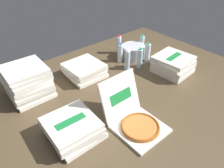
# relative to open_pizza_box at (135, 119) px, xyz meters

# --- Properties ---
(ground_plane) EXTENTS (3.20, 2.40, 0.02)m
(ground_plane) POSITION_rel_open_pizza_box_xyz_m (0.17, 0.33, -0.08)
(ground_plane) COLOR #4C3D28
(open_pizza_box) EXTENTS (0.38, 0.51, 0.38)m
(open_pizza_box) POSITION_rel_open_pizza_box_xyz_m (0.00, 0.00, 0.00)
(open_pizza_box) COLOR silver
(open_pizza_box) RESTS_ON ground_plane
(pizza_stack_right_near) EXTENTS (0.41, 0.41, 0.16)m
(pizza_stack_right_near) POSITION_rel_open_pizza_box_xyz_m (-0.45, 0.23, 0.01)
(pizza_stack_right_near) COLOR silver
(pizza_stack_right_near) RESTS_ON ground_plane
(pizza_stack_left_near) EXTENTS (0.41, 0.43, 0.20)m
(pizza_stack_left_near) POSITION_rel_open_pizza_box_xyz_m (0.95, 0.32, 0.03)
(pizza_stack_left_near) COLOR silver
(pizza_stack_left_near) RESTS_ON ground_plane
(pizza_stack_center_far) EXTENTS (0.40, 0.41, 0.31)m
(pizza_stack_center_far) POSITION_rel_open_pizza_box_xyz_m (-0.50, 0.97, 0.09)
(pizza_stack_center_far) COLOR silver
(pizza_stack_center_far) RESTS_ON ground_plane
(pizza_stack_center_near) EXTENTS (0.41, 0.40, 0.16)m
(pizza_stack_center_near) POSITION_rel_open_pizza_box_xyz_m (0.12, 0.91, 0.01)
(pizza_stack_center_near) COLOR silver
(pizza_stack_center_near) RESTS_ON ground_plane
(ice_bucket) EXTENTS (0.29, 0.29, 0.17)m
(ice_bucket) POSITION_rel_open_pizza_box_xyz_m (0.85, 0.87, 0.01)
(ice_bucket) COLOR #B7BABF
(ice_bucket) RESTS_ON ground_plane
(water_bottle_0) EXTENTS (0.07, 0.07, 0.25)m
(water_bottle_0) POSITION_rel_open_pizza_box_xyz_m (0.79, 1.09, 0.05)
(water_bottle_0) COLOR silver
(water_bottle_0) RESTS_ON ground_plane
(water_bottle_1) EXTENTS (0.07, 0.07, 0.25)m
(water_bottle_1) POSITION_rel_open_pizza_box_xyz_m (1.03, 0.90, 0.05)
(water_bottle_1) COLOR silver
(water_bottle_1) RESTS_ON ground_plane
(water_bottle_2) EXTENTS (0.07, 0.07, 0.25)m
(water_bottle_2) POSITION_rel_open_pizza_box_xyz_m (0.65, 0.90, 0.05)
(water_bottle_2) COLOR white
(water_bottle_2) RESTS_ON ground_plane
(water_bottle_3) EXTENTS (0.07, 0.07, 0.25)m
(water_bottle_3) POSITION_rel_open_pizza_box_xyz_m (0.59, 0.71, 0.05)
(water_bottle_3) COLOR silver
(water_bottle_3) RESTS_ON ground_plane
(water_bottle_4) EXTENTS (0.07, 0.07, 0.25)m
(water_bottle_4) POSITION_rel_open_pizza_box_xyz_m (0.91, 0.68, 0.05)
(water_bottle_4) COLOR white
(water_bottle_4) RESTS_ON ground_plane
(water_bottle_5) EXTENTS (0.07, 0.07, 0.25)m
(water_bottle_5) POSITION_rel_open_pizza_box_xyz_m (0.73, 0.65, 0.05)
(water_bottle_5) COLOR silver
(water_bottle_5) RESTS_ON ground_plane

